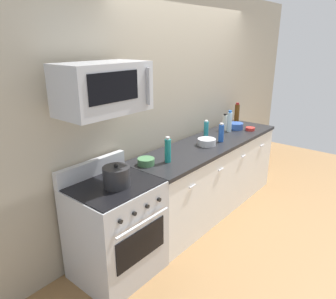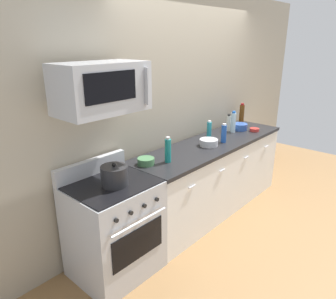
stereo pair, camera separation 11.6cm
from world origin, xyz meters
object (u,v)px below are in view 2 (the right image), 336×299
at_px(bottle_soda_blue, 224,133).
at_px(bottle_dish_soap, 209,129).
at_px(bottle_wine_amber, 242,114).
at_px(stockpot, 115,176).
at_px(bottle_vinegar_white, 229,123).
at_px(bowl_green_glaze, 146,161).
at_px(range_oven, 114,228).
at_px(bottle_sparkling_teal, 168,150).
at_px(bowl_steel_prep, 209,142).
at_px(microwave, 102,88).
at_px(bowl_red_small, 254,130).
at_px(bowl_blue_mixing, 240,127).
at_px(bottle_water_clear, 233,122).

xyz_separation_m(bottle_soda_blue, bottle_dish_soap, (0.09, 0.28, -0.01)).
distance_m(bottle_wine_amber, stockpot, 2.64).
bearing_deg(bottle_vinegar_white, bottle_soda_blue, -154.42).
bearing_deg(bowl_green_glaze, range_oven, -170.17).
xyz_separation_m(range_oven, bottle_dish_soap, (1.76, 0.18, 0.55)).
distance_m(bottle_dish_soap, bottle_sparkling_teal, 1.06).
xyz_separation_m(bottle_dish_soap, bowl_steel_prep, (-0.32, -0.22, -0.06)).
bearing_deg(bottle_sparkling_teal, microwave, 174.20).
height_order(bowl_red_small, stockpot, stockpot).
bearing_deg(bottle_sparkling_teal, bowl_red_small, -4.19).
distance_m(range_oven, bottle_dish_soap, 1.85).
bearing_deg(bottle_vinegar_white, bowl_steel_prep, -166.22).
height_order(bowl_blue_mixing, stockpot, stockpot).
relative_size(bowl_steel_prep, bowl_red_small, 1.69).
xyz_separation_m(bottle_water_clear, bowl_blue_mixing, (0.17, -0.01, -0.09)).
height_order(range_oven, bottle_wine_amber, bottle_wine_amber).
bearing_deg(microwave, range_oven, -90.29).
bearing_deg(stockpot, bowl_green_glaze, 15.44).
height_order(range_oven, stockpot, stockpot).
height_order(microwave, bottle_dish_soap, microwave).
distance_m(bottle_water_clear, bowl_steel_prep, 0.71).
bearing_deg(bowl_steel_prep, bottle_wine_amber, 11.32).
bearing_deg(bottle_wine_amber, stockpot, -174.47).
distance_m(bottle_dish_soap, bowl_blue_mixing, 0.57).
xyz_separation_m(bottle_dish_soap, bowl_red_small, (0.61, -0.33, -0.08)).
bearing_deg(bottle_water_clear, bowl_blue_mixing, -5.08).
xyz_separation_m(microwave, bottle_wine_amber, (2.63, 0.16, -0.69)).
bearing_deg(stockpot, bowl_blue_mixing, 2.24).
height_order(bottle_wine_amber, bottle_sparkling_teal, bottle_wine_amber).
bearing_deg(bottle_water_clear, bowl_red_small, -40.50).
relative_size(bottle_vinegar_white, bowl_steel_prep, 1.05).
xyz_separation_m(bottle_wine_amber, bottle_water_clear, (-0.49, -0.15, -0.01)).
height_order(bottle_water_clear, bowl_steel_prep, bottle_water_clear).
xyz_separation_m(bottle_dish_soap, bottle_vinegar_white, (0.41, -0.04, 0.01)).
bearing_deg(bottle_vinegar_white, bowl_red_small, -54.35).
bearing_deg(bowl_steel_prep, bottle_dish_soap, 34.16).
xyz_separation_m(range_oven, microwave, (0.00, 0.04, 1.28)).
xyz_separation_m(bottle_vinegar_white, bowl_green_glaze, (-1.65, -0.05, -0.07)).
bearing_deg(microwave, bowl_red_small, -4.68).
bearing_deg(bottle_vinegar_white, bottle_sparkling_teal, -173.33).
distance_m(bottle_vinegar_white, stockpot, 2.17).
bearing_deg(bowl_green_glaze, bottle_wine_amber, 3.02).
bearing_deg(bowl_blue_mixing, bottle_soda_blue, -168.08).
distance_m(bottle_soda_blue, bottle_vinegar_white, 0.55).
height_order(bottle_soda_blue, bowl_steel_prep, bottle_soda_blue).
height_order(microwave, bottle_sparkling_teal, microwave).
distance_m(bowl_steel_prep, stockpot, 1.44).
xyz_separation_m(microwave, bottle_dish_soap, (1.76, 0.14, -0.73)).
bearing_deg(bottle_wine_amber, bottle_sparkling_teal, -173.16).
bearing_deg(bowl_green_glaze, bottle_dish_soap, 4.21).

